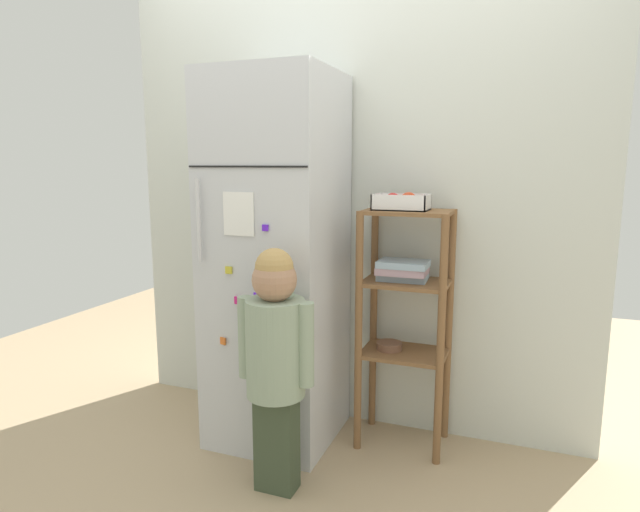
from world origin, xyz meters
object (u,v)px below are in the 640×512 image
Objects in this scene: child_standing at (276,347)px; pantry_shelf_unit at (404,300)px; refrigerator at (276,262)px; fruit_bin at (402,202)px.

child_standing is 0.90× the size of pantry_shelf_unit.
refrigerator is 1.72× the size of child_standing.
fruit_bin reaches higher than pantry_shelf_unit.
fruit_bin is (0.59, 0.13, 0.30)m from refrigerator.
refrigerator is at bearing 114.65° from child_standing.
fruit_bin reaches higher than child_standing.
refrigerator is 7.17× the size of fruit_bin.
pantry_shelf_unit is at bearing 12.38° from refrigerator.
child_standing is at bearing -65.35° from refrigerator.
child_standing is at bearing -124.59° from fruit_bin.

